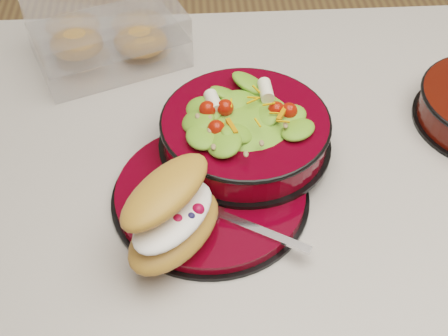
{
  "coord_description": "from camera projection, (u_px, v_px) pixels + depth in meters",
  "views": [
    {
      "loc": [
        -0.19,
        -0.67,
        1.55
      ],
      "look_at": [
        -0.15,
        -0.08,
        0.94
      ],
      "focal_mm": 50.0,
      "sensor_mm": 36.0,
      "label": 1
    }
  ],
  "objects": [
    {
      "name": "pastry_box",
      "position": [
        107.0,
        35.0,
        1.06
      ],
      "size": [
        0.29,
        0.25,
        0.09
      ],
      "rotation": [
        0.0,
        0.0,
        0.38
      ],
      "color": "white",
      "rests_on": "island_counter"
    },
    {
      "name": "island_counter",
      "position": [
        296.0,
        302.0,
        1.26
      ],
      "size": [
        1.24,
        0.74,
        0.9
      ],
      "color": "silver",
      "rests_on": "ground"
    },
    {
      "name": "salad_bowl",
      "position": [
        245.0,
        125.0,
        0.88
      ],
      "size": [
        0.25,
        0.25,
        0.1
      ],
      "rotation": [
        0.0,
        0.0,
        -0.21
      ],
      "color": "black",
      "rests_on": "dinner_plate"
    },
    {
      "name": "dinner_plate",
      "position": [
        211.0,
        194.0,
        0.85
      ],
      "size": [
        0.27,
        0.27,
        0.02
      ],
      "rotation": [
        0.0,
        0.0,
        -0.02
      ],
      "color": "black",
      "rests_on": "island_counter"
    },
    {
      "name": "fork",
      "position": [
        247.0,
        225.0,
        0.8
      ],
      "size": [
        0.15,
        0.1,
        0.0
      ],
      "rotation": [
        0.0,
        0.0,
        1.03
      ],
      "color": "silver",
      "rests_on": "dinner_plate"
    },
    {
      "name": "croissant",
      "position": [
        173.0,
        214.0,
        0.76
      ],
      "size": [
        0.16,
        0.18,
        0.09
      ],
      "rotation": [
        0.0,
        0.0,
        0.92
      ],
      "color": "#C8873D",
      "rests_on": "dinner_plate"
    }
  ]
}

